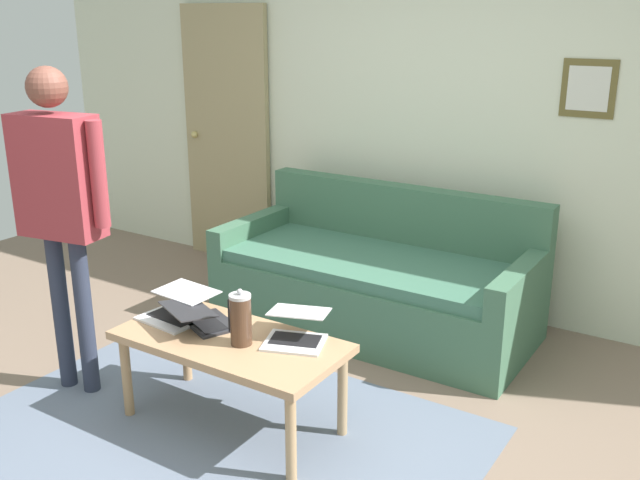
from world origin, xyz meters
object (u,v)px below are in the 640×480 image
Objects in this scene: interior_door at (227,137)px; coffee_table at (230,348)px; laptop_right at (176,309)px; person_standing at (59,192)px; laptop_center at (296,331)px; french_press at (241,319)px; laptop_left at (202,318)px; couch at (377,282)px.

interior_door is 2.67m from coffee_table.
laptop_right is 0.84m from person_standing.
french_press reaches higher than laptop_center.
coffee_table is 4.03× the size of french_press.
laptop_left is 0.23× the size of person_standing.
person_standing reaches higher than coffee_table.
french_press is at bearing 167.51° from coffee_table.
interior_door is at bearing -71.95° from person_standing.
interior_door reaches higher than person_standing.
couch reaches higher than laptop_center.
laptop_center is at bearing 100.91° from couch.
laptop_right is at bearing -7.30° from french_press.
laptop_center is at bearing -152.19° from coffee_table.
laptop_right is at bearing -159.80° from person_standing.
laptop_left is at bearing -9.94° from french_press.
person_standing is at bearing 14.33° from laptop_center.
laptop_left is at bearing -8.84° from coffee_table.
laptop_left is at bearing -165.24° from person_standing.
laptop_right is 0.21× the size of person_standing.
couch is at bearing -79.09° from laptop_center.
laptop_right is at bearing 122.86° from interior_door.
laptop_left is at bearing 80.33° from couch.
coffee_table is 0.40m from laptop_right.
laptop_center is (-0.49, -0.12, 0.00)m from laptop_left.
interior_door reaches higher than couch.
laptop_left is (0.20, -0.03, 0.10)m from coffee_table.
interior_door is 5.05× the size of laptop_center.
couch reaches higher than laptop_left.
person_standing reaches higher than laptop_left.
coffee_table is at bearing 88.54° from couch.
couch is 7.18× the size of french_press.
interior_door is at bearing -18.29° from couch.
laptop_center is (-1.95, 1.86, -0.50)m from interior_door.
coffee_table is at bearing 173.88° from laptop_right.
couch is 1.48m from laptop_right.
laptop_center is 1.12× the size of laptop_right.
couch is (-1.70, 0.56, -0.72)m from interior_door.
french_press is (-0.09, 0.02, 0.18)m from coffee_table.
laptop_left is 1.45× the size of french_press.
interior_door is at bearing -57.14° from laptop_right.
coffee_table is at bearing -12.49° from french_press.
person_standing is (0.95, 0.17, 0.69)m from coffee_table.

